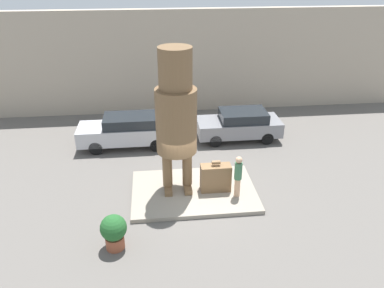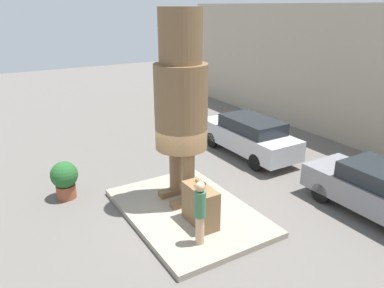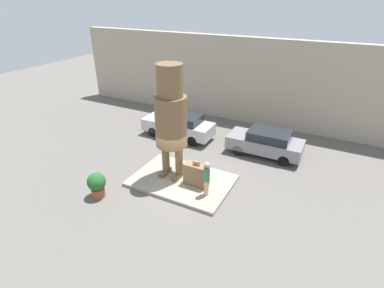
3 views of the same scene
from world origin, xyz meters
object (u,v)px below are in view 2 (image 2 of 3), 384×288
object	(u,v)px
statue_figure	(181,95)
tourist	(200,210)
planter_pot	(65,178)
parked_car_grey	(379,190)
giant_suitcase	(200,205)
parked_car_silver	(249,135)

from	to	relation	value
statue_figure	tourist	world-z (taller)	statue_figure
planter_pot	parked_car_grey	bearing A→B (deg)	52.62
giant_suitcase	parked_car_grey	world-z (taller)	parked_car_grey
parked_car_silver	parked_car_grey	xyz separation A→B (m)	(5.72, 0.22, -0.04)
tourist	parked_car_silver	distance (m)	6.81
parked_car_silver	statue_figure	bearing A→B (deg)	116.10
statue_figure	parked_car_silver	size ratio (longest dim) A/B	1.21
giant_suitcase	parked_car_silver	size ratio (longest dim) A/B	0.28
statue_figure	giant_suitcase	xyz separation A→B (m)	(1.50, -0.26, -2.76)
giant_suitcase	tourist	xyz separation A→B (m)	(0.77, -0.51, 0.38)
giant_suitcase	parked_car_silver	xyz separation A→B (m)	(-3.65, 4.67, 0.12)
parked_car_grey	tourist	bearing A→B (deg)	76.51
statue_figure	parked_car_silver	xyz separation A→B (m)	(-2.16, 4.40, -2.64)
tourist	planter_pot	xyz separation A→B (m)	(-4.55, -2.25, -0.43)
tourist	planter_pot	distance (m)	5.09
giant_suitcase	planter_pot	bearing A→B (deg)	-143.87
tourist	parked_car_grey	distance (m)	5.56
statue_figure	parked_car_silver	bearing A→B (deg)	116.10
statue_figure	parked_car_silver	distance (m)	5.57
tourist	parked_car_silver	size ratio (longest dim) A/B	0.37
tourist	parked_car_grey	bearing A→B (deg)	76.51
statue_figure	tourist	bearing A→B (deg)	-18.70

